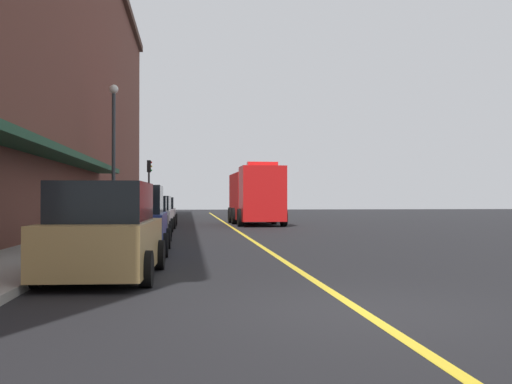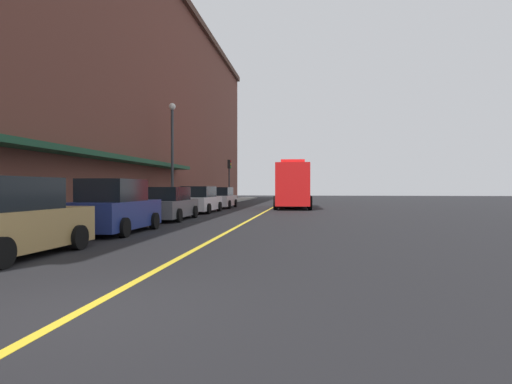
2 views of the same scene
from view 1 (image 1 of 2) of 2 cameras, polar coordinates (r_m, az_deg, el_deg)
The scene contains 14 objects.
ground_plane at distance 33.39m, azimuth -2.29°, elevation -3.29°, with size 112.00×112.00×0.00m, color black.
sidewalk_left at distance 33.53m, azimuth -12.94°, elevation -3.13°, with size 2.40×70.00×0.15m, color gray.
lane_center_stripe at distance 33.39m, azimuth -2.29°, elevation -3.28°, with size 0.16×70.00×0.01m, color gold.
parked_car_0 at distance 12.16m, azimuth -13.96°, elevation -3.80°, with size 2.22×4.40×1.85m.
parked_car_1 at distance 17.57m, azimuth -11.36°, elevation -2.77°, with size 2.04×4.46×1.90m.
parked_car_2 at distance 23.70m, azimuth -10.36°, elevation -2.49°, with size 2.16×4.88×1.63m.
parked_car_3 at distance 30.00m, azimuth -9.57°, elevation -2.07°, with size 2.12×4.82×1.68m.
parked_car_4 at distance 36.41m, azimuth -8.90°, elevation -1.85°, with size 1.99×4.71×1.63m.
fire_truck at distance 36.69m, azimuth -0.05°, elevation -0.39°, with size 2.92×7.80×3.59m.
parking_meter_0 at distance 15.01m, azimuth -17.89°, elevation -2.42°, with size 0.14×0.18×1.33m.
parking_meter_1 at distance 35.25m, azimuth -11.22°, elevation -1.41°, with size 0.14×0.18×1.33m.
parking_meter_2 at distance 21.29m, azimuth -14.45°, elevation -1.90°, with size 0.14×0.18×1.33m.
street_lamp_left at distance 30.57m, azimuth -13.11°, elevation 4.74°, with size 0.44×0.44×6.94m.
traffic_light_near at distance 46.84m, azimuth -9.92°, elevation 1.34°, with size 0.38×0.36×4.30m.
Camera 1 is at (-2.34, -8.27, 1.53)m, focal length 42.98 mm.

